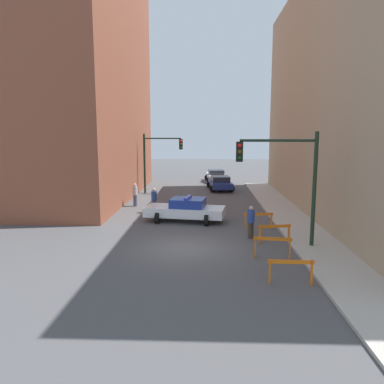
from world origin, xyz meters
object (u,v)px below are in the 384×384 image
(pedestrian_corner, at_px, (135,194))
(parked_car_near, at_px, (220,183))
(traffic_light_far, at_px, (157,155))
(barrier_corner, at_px, (259,218))
(barrier_front, at_px, (291,268))
(parked_car_mid, at_px, (216,176))
(police_car, at_px, (186,209))
(pedestrian_crossing, at_px, (154,200))
(traffic_light_near, at_px, (289,172))
(barrier_mid, at_px, (272,244))
(pedestrian_sidewalk, at_px, (251,222))
(barrier_back, at_px, (275,231))

(pedestrian_corner, bearing_deg, parked_car_near, -74.42)
(traffic_light_far, height_order, parked_car_near, traffic_light_far)
(barrier_corner, bearing_deg, barrier_front, -89.58)
(pedestrian_corner, height_order, barrier_front, pedestrian_corner)
(traffic_light_far, height_order, parked_car_mid, traffic_light_far)
(police_car, bearing_deg, parked_car_near, -2.33)
(police_car, bearing_deg, pedestrian_crossing, 51.87)
(parked_car_mid, height_order, barrier_corner, parked_car_mid)
(traffic_light_near, xyz_separation_m, pedestrian_crossing, (-7.18, 7.46, -2.67))
(traffic_light_near, distance_m, barrier_mid, 3.40)
(barrier_mid, bearing_deg, parked_car_near, 94.55)
(parked_car_mid, distance_m, barrier_corner, 20.46)
(pedestrian_sidewalk, xyz_separation_m, barrier_front, (0.71, -5.82, -0.24))
(pedestrian_sidewalk, bearing_deg, barrier_front, -39.60)
(police_car, distance_m, barrier_front, 10.28)
(traffic_light_far, xyz_separation_m, parked_car_mid, (5.37, 8.11, -2.72))
(pedestrian_corner, xyz_separation_m, pedestrian_sidewalk, (7.39, -8.13, 0.00))
(parked_car_near, height_order, barrier_mid, parked_car_near)
(police_car, relative_size, parked_car_mid, 1.11)
(barrier_mid, bearing_deg, parked_car_mid, 94.00)
(police_car, height_order, pedestrian_sidewalk, pedestrian_sidewalk)
(traffic_light_far, bearing_deg, traffic_light_near, -62.83)
(parked_car_mid, relative_size, pedestrian_crossing, 2.67)
(traffic_light_near, xyz_separation_m, barrier_corner, (-0.81, 3.39, -2.91))
(pedestrian_crossing, height_order, barrier_front, pedestrian_crossing)
(barrier_mid, distance_m, barrier_corner, 4.89)
(parked_car_mid, bearing_deg, police_car, -101.87)
(traffic_light_near, bearing_deg, parked_car_near, 97.81)
(parked_car_near, height_order, barrier_back, parked_car_near)
(police_car, xyz_separation_m, barrier_back, (4.52, -4.35, -0.11))
(barrier_front, xyz_separation_m, barrier_corner, (-0.06, 7.74, 0.00))
(parked_car_mid, bearing_deg, barrier_back, -89.37)
(pedestrian_corner, relative_size, barrier_mid, 1.04)
(barrier_mid, bearing_deg, pedestrian_corner, 125.62)
(traffic_light_near, distance_m, barrier_front, 5.29)
(traffic_light_near, xyz_separation_m, barrier_front, (-0.75, -4.35, -2.91))
(traffic_light_near, bearing_deg, police_car, 134.38)
(police_car, distance_m, barrier_back, 6.28)
(traffic_light_near, height_order, parked_car_near, traffic_light_near)
(pedestrian_crossing, relative_size, barrier_corner, 1.04)
(pedestrian_crossing, relative_size, pedestrian_sidewalk, 1.00)
(parked_car_near, distance_m, pedestrian_crossing, 11.24)
(barrier_back, bearing_deg, police_car, 136.11)
(parked_car_mid, height_order, barrier_back, parked_car_mid)
(traffic_light_near, height_order, pedestrian_sidewalk, traffic_light_near)
(parked_car_mid, bearing_deg, barrier_mid, -90.94)
(traffic_light_far, height_order, pedestrian_sidewalk, traffic_light_far)
(parked_car_mid, xyz_separation_m, pedestrian_crossing, (-4.51, -16.31, 0.19))
(barrier_front, xyz_separation_m, barrier_mid, (-0.14, 2.85, 0.00))
(pedestrian_corner, distance_m, barrier_back, 12.27)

